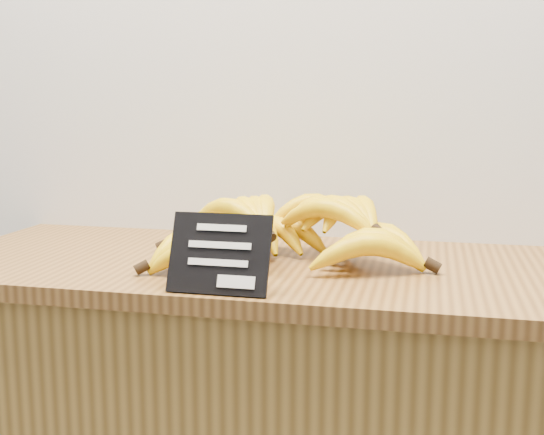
{
  "coord_description": "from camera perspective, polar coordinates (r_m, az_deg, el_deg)",
  "views": [
    {
      "loc": [
        0.13,
        1.53,
        1.22
      ],
      "look_at": [
        -0.14,
        2.7,
        1.02
      ],
      "focal_mm": 45.0,
      "sensor_mm": 36.0,
      "label": 1
    }
  ],
  "objects": [
    {
      "name": "counter_top",
      "position": [
        1.28,
        0.51,
        -4.27
      ],
      "size": [
        1.3,
        0.54,
        0.03
      ],
      "primitive_type": "cube",
      "color": "brown",
      "rests_on": "counter"
    },
    {
      "name": "chalkboard_sign",
      "position": [
        1.06,
        -4.42,
        -3.05
      ],
      "size": [
        0.16,
        0.06,
        0.12
      ],
      "primitive_type": "cube",
      "rotation": [
        -0.41,
        0.0,
        0.0
      ],
      "color": "black",
      "rests_on": "counter_top"
    },
    {
      "name": "banana_pile",
      "position": [
        1.27,
        0.64,
        -1.22
      ],
      "size": [
        0.54,
        0.36,
        0.12
      ],
      "color": "yellow",
      "rests_on": "counter_top"
    }
  ]
}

